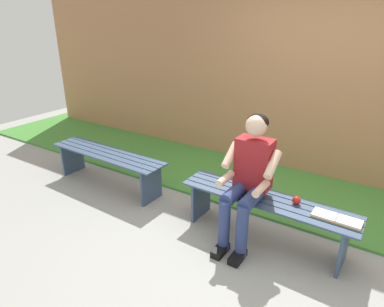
{
  "coord_description": "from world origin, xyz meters",
  "views": [
    {
      "loc": [
        -0.94,
        2.77,
        2.08
      ],
      "look_at": [
        0.75,
        0.15,
        0.81
      ],
      "focal_mm": 31.5,
      "sensor_mm": 36.0,
      "label": 1
    }
  ],
  "objects_px": {
    "bench_far": "(108,161)",
    "bench_near": "(265,208)",
    "apple": "(296,200)",
    "person_seated": "(248,176)",
    "book_open": "(337,219)"
  },
  "relations": [
    {
      "from": "person_seated",
      "to": "book_open",
      "type": "bearing_deg",
      "value": -174.36
    },
    {
      "from": "bench_near",
      "to": "book_open",
      "type": "xyz_separation_m",
      "value": [
        -0.65,
        0.02,
        0.12
      ]
    },
    {
      "from": "bench_far",
      "to": "apple",
      "type": "bearing_deg",
      "value": -178.9
    },
    {
      "from": "apple",
      "to": "bench_near",
      "type": "bearing_deg",
      "value": 9.67
    },
    {
      "from": "bench_near",
      "to": "person_seated",
      "type": "distance_m",
      "value": 0.4
    },
    {
      "from": "bench_near",
      "to": "apple",
      "type": "bearing_deg",
      "value": -170.33
    },
    {
      "from": "bench_far",
      "to": "person_seated",
      "type": "height_order",
      "value": "person_seated"
    },
    {
      "from": "bench_far",
      "to": "person_seated",
      "type": "bearing_deg",
      "value": 177.09
    },
    {
      "from": "bench_far",
      "to": "bench_near",
      "type": "bearing_deg",
      "value": -180.0
    },
    {
      "from": "person_seated",
      "to": "book_open",
      "type": "height_order",
      "value": "person_seated"
    },
    {
      "from": "bench_far",
      "to": "person_seated",
      "type": "xyz_separation_m",
      "value": [
        -2.0,
        0.1,
        0.35
      ]
    },
    {
      "from": "bench_far",
      "to": "person_seated",
      "type": "relative_size",
      "value": 1.36
    },
    {
      "from": "apple",
      "to": "book_open",
      "type": "bearing_deg",
      "value": 169.49
    },
    {
      "from": "apple",
      "to": "bench_far",
      "type": "bearing_deg",
      "value": 1.1
    },
    {
      "from": "bench_near",
      "to": "bench_far",
      "type": "xyz_separation_m",
      "value": [
        2.15,
        0.0,
        -0.0
      ]
    }
  ]
}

